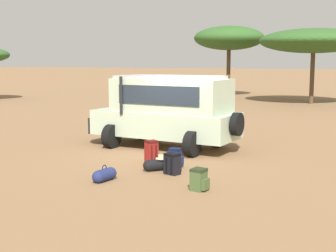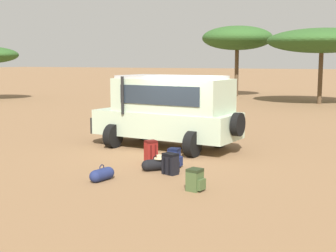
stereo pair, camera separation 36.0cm
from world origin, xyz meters
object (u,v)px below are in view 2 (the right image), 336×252
object	(u,v)px
duffel_bag_soft_canvas	(102,174)
duffel_bag_low_black_case	(156,164)
backpack_cluster_center	(171,164)
backpack_outermost	(151,152)
backpack_beside_front_wheel	(174,158)
acacia_tree_centre_back	(322,41)
safari_vehicle	(169,110)
backpack_near_rear_wheel	(195,180)
acacia_tree_left_mid	(237,38)

from	to	relation	value
duffel_bag_soft_canvas	duffel_bag_low_black_case	bearing A→B (deg)	66.50
backpack_cluster_center	duffel_bag_low_black_case	world-z (taller)	backpack_cluster_center
backpack_outermost	duffel_bag_soft_canvas	distance (m)	2.32
backpack_beside_front_wheel	duffel_bag_soft_canvas	world-z (taller)	backpack_beside_front_wheel
acacia_tree_centre_back	safari_vehicle	bearing A→B (deg)	-95.54
backpack_near_rear_wheel	duffel_bag_soft_canvas	distance (m)	2.41
safari_vehicle	acacia_tree_centre_back	bearing A→B (deg)	84.46
backpack_cluster_center	acacia_tree_left_mid	distance (m)	27.93
backpack_cluster_center	backpack_near_rear_wheel	bearing A→B (deg)	-43.60
acacia_tree_left_mid	acacia_tree_centre_back	distance (m)	8.45
safari_vehicle	backpack_outermost	world-z (taller)	safari_vehicle
backpack_outermost	acacia_tree_centre_back	xyz separation A→B (m)	(1.25, 21.49, 3.93)
backpack_outermost	acacia_tree_left_mid	distance (m)	26.74
safari_vehicle	backpack_cluster_center	size ratio (longest dim) A/B	9.78
safari_vehicle	backpack_beside_front_wheel	distance (m)	3.11
acacia_tree_centre_back	backpack_near_rear_wheel	bearing A→B (deg)	-87.43
backpack_cluster_center	backpack_near_rear_wheel	world-z (taller)	backpack_cluster_center
backpack_beside_front_wheel	backpack_near_rear_wheel	size ratio (longest dim) A/B	1.05
duffel_bag_low_black_case	duffel_bag_soft_canvas	bearing A→B (deg)	-113.50
backpack_near_rear_wheel	backpack_beside_front_wheel	bearing A→B (deg)	127.43
duffel_bag_low_black_case	acacia_tree_centre_back	world-z (taller)	acacia_tree_centre_back
safari_vehicle	duffel_bag_soft_canvas	xyz separation A→B (m)	(0.51, -4.68, -1.14)
duffel_bag_soft_canvas	safari_vehicle	bearing A→B (deg)	96.25
backpack_near_rear_wheel	backpack_outermost	bearing A→B (deg)	137.87
safari_vehicle	acacia_tree_centre_back	xyz separation A→B (m)	(1.85, 19.12, 2.96)
backpack_cluster_center	duffel_bag_soft_canvas	world-z (taller)	backpack_cluster_center
backpack_cluster_center	backpack_outermost	distance (m)	1.47
backpack_outermost	duffel_bag_low_black_case	size ratio (longest dim) A/B	0.98
backpack_beside_front_wheel	duffel_bag_soft_canvas	distance (m)	2.33
backpack_outermost	duffel_bag_soft_canvas	bearing A→B (deg)	-92.26
duffel_bag_low_black_case	acacia_tree_left_mid	distance (m)	27.63
backpack_beside_front_wheel	duffel_bag_low_black_case	world-z (taller)	backpack_beside_front_wheel
backpack_beside_front_wheel	acacia_tree_centre_back	bearing A→B (deg)	88.95
safari_vehicle	acacia_tree_centre_back	size ratio (longest dim) A/B	0.74
backpack_near_rear_wheel	duffel_bag_soft_canvas	world-z (taller)	backpack_near_rear_wheel
backpack_near_rear_wheel	acacia_tree_centre_back	xyz separation A→B (m)	(-1.06, 23.58, 4.00)
backpack_cluster_center	backpack_near_rear_wheel	size ratio (longest dim) A/B	1.10
backpack_cluster_center	acacia_tree_centre_back	world-z (taller)	acacia_tree_centre_back
backpack_cluster_center	backpack_beside_front_wheel	bearing A→B (deg)	109.14
acacia_tree_centre_back	duffel_bag_low_black_case	bearing A→B (deg)	-91.71
safari_vehicle	backpack_beside_front_wheel	bearing A→B (deg)	-60.31
backpack_beside_front_wheel	backpack_near_rear_wheel	world-z (taller)	backpack_beside_front_wheel
duffel_bag_low_black_case	duffel_bag_soft_canvas	size ratio (longest dim) A/B	0.89
backpack_beside_front_wheel	acacia_tree_left_mid	bearing A→B (deg)	105.03
backpack_beside_front_wheel	backpack_cluster_center	distance (m)	0.82
acacia_tree_left_mid	duffel_bag_low_black_case	bearing A→B (deg)	-75.82
duffel_bag_low_black_case	acacia_tree_left_mid	bearing A→B (deg)	104.18
backpack_beside_front_wheel	duffel_bag_soft_canvas	xyz separation A→B (m)	(-0.94, -2.13, -0.10)
backpack_cluster_center	backpack_near_rear_wheel	distance (m)	1.64
duffel_bag_soft_canvas	acacia_tree_centre_back	size ratio (longest dim) A/B	0.10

